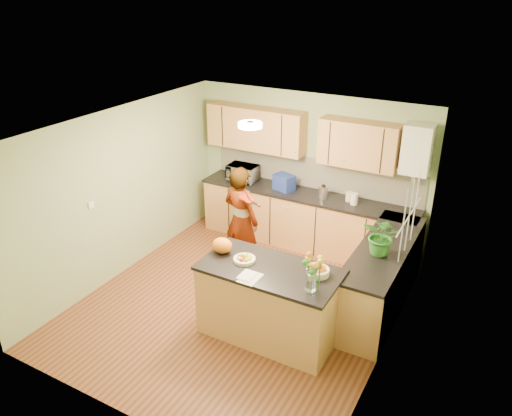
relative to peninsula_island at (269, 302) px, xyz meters
The scene contains 28 objects.
floor 0.90m from the peninsula_island, 149.17° to the left, with size 4.50×4.50×0.00m, color #5C301A.
ceiling 2.15m from the peninsula_island, 149.17° to the left, with size 4.00×4.50×0.02m, color white.
wall_back 2.82m from the peninsula_island, 103.89° to the left, with size 4.00×0.02×2.50m, color #99B07E.
wall_front 2.11m from the peninsula_island, 109.33° to the right, with size 4.00×0.02×2.50m, color #99B07E.
wall_left 2.79m from the peninsula_island, behind, with size 0.02×4.50×2.50m, color #99B07E.
wall_right 1.60m from the peninsula_island, 16.13° to the left, with size 0.02×4.50×2.50m, color #99B07E.
back_counter 2.40m from the peninsula_island, 103.30° to the left, with size 3.64×0.62×0.94m.
right_counter 1.62m from the peninsula_island, 49.82° to the left, with size 0.62×2.24×0.94m.
splashback 2.78m from the peninsula_island, 101.89° to the left, with size 3.60×0.02×0.52m, color white.
upper_cabinets 2.94m from the peninsula_island, 108.55° to the left, with size 3.20×0.34×0.70m.
boiler 3.04m from the peninsula_island, 67.10° to the left, with size 0.40×0.30×0.86m.
window_right 1.98m from the peninsula_island, 36.45° to the left, with size 0.01×1.30×1.05m.
light_switch 2.77m from the peninsula_island, behind, with size 0.02×0.09×0.09m, color white.
ceiling_lamp 2.19m from the peninsula_island, 133.43° to the left, with size 0.30×0.30×0.07m.
peninsula_island is the anchor object (origin of this frame).
fruit_dish 0.63m from the peninsula_island, behind, with size 0.27×0.27×0.10m.
orange_bowl 0.79m from the peninsula_island, 15.26° to the left, with size 0.27×0.27×0.16m.
flower_vase 1.04m from the peninsula_island, 16.70° to the right, with size 0.28×0.28×0.52m.
orange_bag 0.91m from the peninsula_island, behind, with size 0.26×0.22×0.20m, color orange.
papers 0.58m from the peninsula_island, 108.43° to the right, with size 0.21×0.29×0.01m, color white.
violinist 1.66m from the peninsula_island, 132.82° to the left, with size 0.61×0.40×1.67m, color #E4B38B.
violin 1.57m from the peninsula_island, 132.95° to the left, with size 0.61×0.24×0.12m, color #510E05, non-canonical shape.
microwave 2.97m from the peninsula_island, 126.63° to the left, with size 0.50×0.34×0.28m, color white.
blue_box 2.57m from the peninsula_island, 112.19° to the left, with size 0.32×0.24×0.26m, color navy.
kettle 2.39m from the peninsula_island, 96.29° to the left, with size 0.14×0.14×0.27m.
jar_cream 2.45m from the peninsula_island, 86.60° to the left, with size 0.10×0.10×0.15m, color beige.
jar_white 2.39m from the peninsula_island, 83.79° to the left, with size 0.11×0.11×0.18m, color white.
potted_plant 1.62m from the peninsula_island, 44.11° to the left, with size 0.46×0.40×0.51m, color #2F7C29.
Camera 1 is at (2.96, -4.91, 4.11)m, focal length 35.00 mm.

